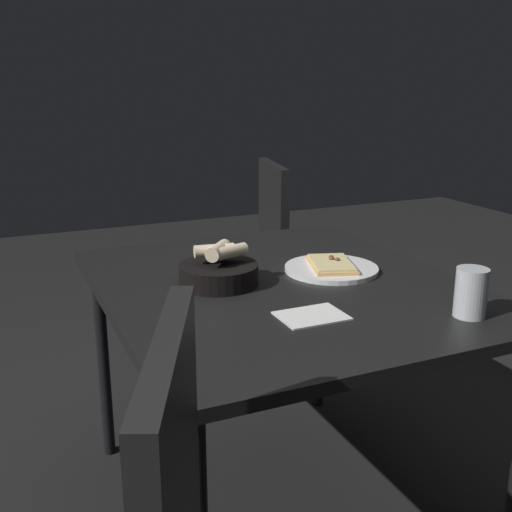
% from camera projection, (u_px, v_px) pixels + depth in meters
% --- Properties ---
extents(ground, '(8.00, 8.00, 0.00)m').
position_uv_depth(ground, '(279.00, 506.00, 1.94)').
color(ground, black).
extents(dining_table, '(0.97, 1.13, 0.74)m').
position_uv_depth(dining_table, '(281.00, 302.00, 1.75)').
color(dining_table, black).
rests_on(dining_table, ground).
extents(pizza_plate, '(0.28, 0.28, 0.04)m').
position_uv_depth(pizza_plate, '(331.00, 268.00, 1.83)').
color(pizza_plate, white).
rests_on(pizza_plate, dining_table).
extents(bread_basket, '(0.22, 0.22, 0.12)m').
position_uv_depth(bread_basket, '(219.00, 271.00, 1.71)').
color(bread_basket, black).
rests_on(bread_basket, dining_table).
extents(beer_glass, '(0.08, 0.08, 0.12)m').
position_uv_depth(beer_glass, '(471.00, 296.00, 1.47)').
color(beer_glass, silver).
rests_on(beer_glass, dining_table).
extents(napkin, '(0.16, 0.12, 0.00)m').
position_uv_depth(napkin, '(312.00, 316.00, 1.48)').
color(napkin, white).
rests_on(napkin, dining_table).
extents(chair_near, '(0.52, 0.52, 0.95)m').
position_uv_depth(chair_near, '(247.00, 258.00, 2.69)').
color(chair_near, '#2B2B2B').
rests_on(chair_near, ground).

